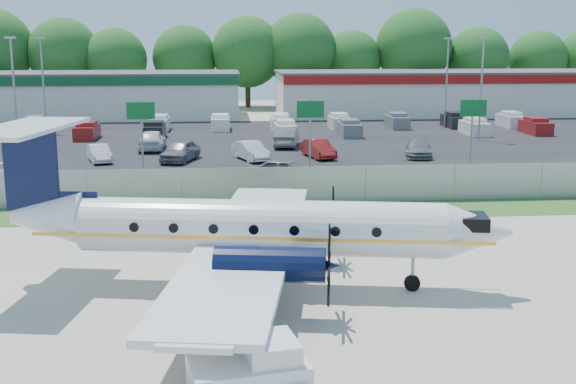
{
  "coord_description": "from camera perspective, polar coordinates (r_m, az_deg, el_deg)",
  "views": [
    {
      "loc": [
        -2.73,
        -24.24,
        8.62
      ],
      "look_at": [
        0.0,
        6.0,
        2.3
      ],
      "focal_mm": 45.0,
      "sensor_mm": 36.0,
      "label": 1
    }
  ],
  "objects": [
    {
      "name": "light_pole_sw",
      "position": [
        74.35,
        -18.8,
        8.53
      ],
      "size": [
        0.9,
        0.35,
        9.09
      ],
      "color": "gray",
      "rests_on": "ground"
    },
    {
      "name": "baggage_cart_near",
      "position": [
        25.31,
        -3.74,
        -6.97
      ],
      "size": [
        2.34,
        1.8,
        1.09
      ],
      "color": "gray",
      "rests_on": "ground"
    },
    {
      "name": "tree_line",
      "position": [
        98.65,
        -3.58,
        6.72
      ],
      "size": [
        112.0,
        6.0,
        14.0
      ],
      "primitive_type": null,
      "color": "#1B5519",
      "rests_on": "ground"
    },
    {
      "name": "road_car_west",
      "position": [
        44.85,
        -19.27,
        0.01
      ],
      "size": [
        5.96,
        3.58,
        1.62
      ],
      "primitive_type": "imported",
      "rotation": [
        0.0,
        0.0,
        1.32
      ],
      "color": "beige",
      "rests_on": "ground"
    },
    {
      "name": "light_pole_se",
      "position": [
        75.8,
        12.45,
        8.92
      ],
      "size": [
        0.9,
        0.35,
        9.09
      ],
      "color": "gray",
      "rests_on": "ground"
    },
    {
      "name": "pushback_tug",
      "position": [
        18.18,
        -2.74,
        -13.97
      ],
      "size": [
        3.1,
        2.48,
        1.53
      ],
      "color": "silver",
      "rests_on": "ground"
    },
    {
      "name": "perimeter_fence",
      "position": [
        39.08,
        -1.05,
        0.52
      ],
      "size": [
        120.0,
        0.06,
        1.99
      ],
      "color": "gray",
      "rests_on": "ground"
    },
    {
      "name": "baggage_cart_far",
      "position": [
        19.15,
        -3.54,
        -13.61
      ],
      "size": [
        1.95,
        1.49,
        0.91
      ],
      "color": "gray",
      "rests_on": "ground"
    },
    {
      "name": "light_pole_nw",
      "position": [
        64.68,
        -20.85,
        7.99
      ],
      "size": [
        0.9,
        0.35,
        9.09
      ],
      "color": "gray",
      "rests_on": "ground"
    },
    {
      "name": "ground",
      "position": [
        25.87,
        1.21,
        -7.71
      ],
      "size": [
        170.0,
        170.0,
        0.0
      ],
      "primitive_type": "plane",
      "color": "#B4AB98",
      "rests_on": "ground"
    },
    {
      "name": "access_road",
      "position": [
        44.17,
        -1.52,
        0.51
      ],
      "size": [
        170.0,
        8.0,
        0.02
      ],
      "primitive_type": "cube",
      "color": "black",
      "rests_on": "ground"
    },
    {
      "name": "cone_starboard_wing",
      "position": [
        38.68,
        -3.4,
        -0.79
      ],
      "size": [
        0.34,
        0.34,
        0.48
      ],
      "color": "#FF5F08",
      "rests_on": "ground"
    },
    {
      "name": "parked_car_a",
      "position": [
        54.73,
        -14.67,
        2.31
      ],
      "size": [
        2.5,
        4.1,
        1.28
      ],
      "primitive_type": "imported",
      "rotation": [
        0.0,
        0.0,
        0.32
      ],
      "color": "silver",
      "rests_on": "ground"
    },
    {
      "name": "grass_verge",
      "position": [
        37.34,
        -0.83,
        -1.58
      ],
      "size": [
        170.0,
        4.0,
        0.02
      ],
      "primitive_type": "cube",
      "color": "#2D561E",
      "rests_on": "ground"
    },
    {
      "name": "parked_car_c",
      "position": [
        53.81,
        -2.94,
        2.52
      ],
      "size": [
        2.88,
        4.52,
        1.41
      ],
      "primitive_type": "imported",
      "rotation": [
        0.0,
        0.0,
        0.36
      ],
      "color": "silver",
      "rests_on": "ground"
    },
    {
      "name": "parked_car_f",
      "position": [
        59.78,
        -10.67,
        3.26
      ],
      "size": [
        2.05,
        5.0,
        1.7
      ],
      "primitive_type": "imported",
      "rotation": [
        0.0,
        0.0,
        3.13
      ],
      "color": "silver",
      "rests_on": "ground"
    },
    {
      "name": "road_car_mid",
      "position": [
        45.12,
        -1.12,
        0.74
      ],
      "size": [
        5.0,
        3.37,
        1.58
      ],
      "primitive_type": "imported",
      "rotation": [
        0.0,
        0.0,
        -1.93
      ],
      "color": "#595B5E",
      "rests_on": "ground"
    },
    {
      "name": "building_west",
      "position": [
        89.0,
        -19.13,
        7.25
      ],
      "size": [
        46.4,
        12.4,
        5.24
      ],
      "color": "silver",
      "rests_on": "ground"
    },
    {
      "name": "sign_mid",
      "position": [
        47.75,
        1.77,
        5.73
      ],
      "size": [
        1.8,
        0.26,
        5.0
      ],
      "color": "gray",
      "rests_on": "ground"
    },
    {
      "name": "parked_car_g",
      "position": [
        60.76,
        -0.12,
        3.6
      ],
      "size": [
        2.57,
        5.27,
        1.66
      ],
      "primitive_type": "imported",
      "rotation": [
        0.0,
        0.0,
        2.98
      ],
      "color": "#595B5E",
      "rests_on": "ground"
    },
    {
      "name": "sign_left",
      "position": [
        47.7,
        -11.53,
        5.49
      ],
      "size": [
        1.8,
        0.26,
        5.0
      ],
      "color": "gray",
      "rests_on": "ground"
    },
    {
      "name": "parked_car_d",
      "position": [
        54.92,
        2.4,
        2.72
      ],
      "size": [
        2.43,
        4.49,
        1.4
      ],
      "primitive_type": "imported",
      "rotation": [
        0.0,
        0.0,
        0.23
      ],
      "color": "maroon",
      "rests_on": "ground"
    },
    {
      "name": "far_parking_rows",
      "position": [
        69.82,
        -2.89,
        4.65
      ],
      "size": [
        56.0,
        10.0,
        1.6
      ],
      "primitive_type": null,
      "color": "gray",
      "rests_on": "ground"
    },
    {
      "name": "parked_car_b",
      "position": [
        53.76,
        -8.48,
        2.4
      ],
      "size": [
        3.18,
        4.99,
        1.58
      ],
      "primitive_type": "imported",
      "rotation": [
        0.0,
        0.0,
        -0.31
      ],
      "color": "#595B5E",
      "rests_on": "ground"
    },
    {
      "name": "parked_car_e",
      "position": [
        56.23,
        10.24,
        2.75
      ],
      "size": [
        2.93,
        4.97,
        1.35
      ],
      "primitive_type": "imported",
      "rotation": [
        0.0,
        0.0,
        -0.24
      ],
      "color": "#595B5E",
      "rests_on": "ground"
    },
    {
      "name": "light_pole_ne",
      "position": [
        66.34,
        15.05,
        8.43
      ],
      "size": [
        0.9,
        0.35,
        9.09
      ],
      "color": "gray",
      "rests_on": "ground"
    },
    {
      "name": "aircraft",
      "position": [
        25.57,
        -3.02,
        -2.77
      ],
      "size": [
        18.72,
        18.37,
        5.72
      ],
      "color": "silver",
      "rests_on": "ground"
    },
    {
      "name": "building_east",
      "position": [
        91.07,
        13.36,
        7.67
      ],
      "size": [
        44.4,
        12.4,
        5.24
      ],
      "color": "silver",
      "rests_on": "ground"
    },
    {
      "name": "sign_right",
      "position": [
        50.27,
        14.38,
        5.67
      ],
      "size": [
        1.8,
        0.26,
        5.0
      ],
      "color": "gray",
      "rests_on": "ground"
    },
    {
      "name": "parking_lot",
      "position": [
        64.87,
        -2.71,
        4.12
      ],
      "size": [
        170.0,
        32.0,
        0.02
      ],
      "primitive_type": "cube",
      "color": "black",
      "rests_on": "ground"
    }
  ]
}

